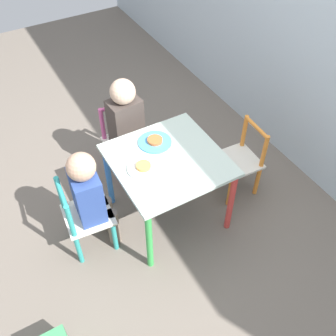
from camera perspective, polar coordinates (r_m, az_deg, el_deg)
The scene contains 9 objects.
ground_plane at distance 2.54m, azimuth 0.00°, elevation -6.60°, with size 6.00×6.00×0.00m, color #6B6056.
kids_table at distance 2.22m, azimuth 0.00°, elevation 0.03°, with size 0.60×0.60×0.49m.
chair_teal at distance 2.27m, azimuth -12.05°, elevation -7.00°, with size 0.28×0.28×0.50m.
chair_pink at distance 2.67m, azimuth -6.32°, elevation 3.96°, with size 0.28×0.28×0.50m.
chair_orange at distance 2.55m, azimuth 10.42°, elevation 1.01°, with size 0.27×0.27×0.50m.
child_front at distance 2.14m, azimuth -11.17°, elevation -3.73°, with size 0.21×0.22×0.71m.
child_left at distance 2.50m, azimuth -5.98°, elevation 6.50°, with size 0.22×0.21×0.74m.
plate_front at distance 2.12m, azimuth -3.57°, elevation 0.10°, with size 0.18×0.18×0.03m.
plate_left at distance 2.26m, azimuth -1.91°, elevation 3.85°, with size 0.19×0.19×0.03m.
Camera 1 is at (1.35, -0.77, 2.02)m, focal length 42.00 mm.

